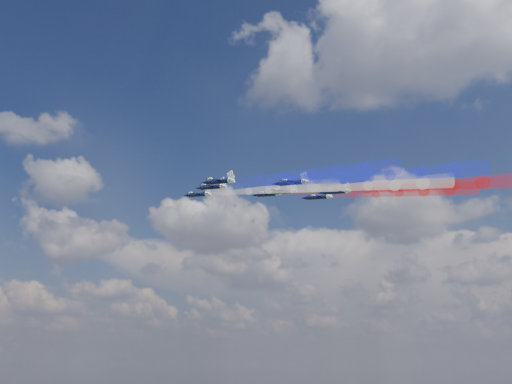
% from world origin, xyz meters
% --- Properties ---
extents(jet_lead, '(12.24, 10.58, 5.01)m').
position_xyz_m(jet_lead, '(-9.03, 26.31, 155.67)').
color(jet_lead, black).
extents(trail_lead, '(40.11, 11.15, 8.20)m').
position_xyz_m(trail_lead, '(15.13, 21.88, 153.05)').
color(trail_lead, white).
extents(jet_inner_left, '(12.24, 10.58, 5.01)m').
position_xyz_m(jet_inner_left, '(2.46, 14.28, 153.34)').
color(jet_inner_left, black).
extents(trail_inner_left, '(40.11, 11.15, 8.20)m').
position_xyz_m(trail_inner_left, '(26.61, 9.84, 150.72)').
color(trail_inner_left, '#1B26EC').
extents(jet_inner_right, '(12.24, 10.58, 5.01)m').
position_xyz_m(jet_inner_right, '(7.71, 36.73, 156.29)').
color(jet_inner_right, black).
extents(trail_inner_right, '(40.11, 11.15, 8.20)m').
position_xyz_m(trail_inner_right, '(31.87, 32.30, 153.67)').
color(trail_inner_right, red).
extents(jet_outer_left, '(12.24, 10.58, 5.01)m').
position_xyz_m(jet_outer_left, '(11.05, 2.78, 150.66)').
color(jet_outer_left, black).
extents(trail_outer_left, '(40.11, 11.15, 8.20)m').
position_xyz_m(trail_outer_left, '(35.21, -1.66, 148.03)').
color(trail_outer_left, '#1B26EC').
extents(jet_center_third, '(12.24, 10.58, 5.01)m').
position_xyz_m(jet_center_third, '(17.53, 24.30, 152.75)').
color(jet_center_third, black).
extents(trail_center_third, '(40.11, 11.15, 8.20)m').
position_xyz_m(trail_center_third, '(41.69, 19.87, 150.13)').
color(trail_center_third, white).
extents(jet_outer_right, '(12.24, 10.58, 5.01)m').
position_xyz_m(jet_outer_right, '(20.53, 42.87, 155.39)').
color(jet_outer_right, black).
extents(trail_outer_right, '(40.11, 11.15, 8.20)m').
position_xyz_m(trail_outer_right, '(44.69, 38.44, 152.77)').
color(trail_outer_right, red).
extents(jet_rear_left, '(12.24, 10.58, 5.01)m').
position_xyz_m(jet_rear_left, '(26.28, 10.02, 150.30)').
color(jet_rear_left, black).
extents(trail_rear_left, '(40.11, 11.15, 8.20)m').
position_xyz_m(trail_rear_left, '(50.44, 5.58, 147.68)').
color(trail_rear_left, '#1B26EC').
extents(jet_rear_right, '(12.24, 10.58, 5.01)m').
position_xyz_m(jet_rear_right, '(29.38, 32.13, 153.26)').
color(jet_rear_right, black).
extents(trail_rear_right, '(40.11, 11.15, 8.20)m').
position_xyz_m(trail_rear_right, '(53.54, 27.69, 150.63)').
color(trail_rear_right, red).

